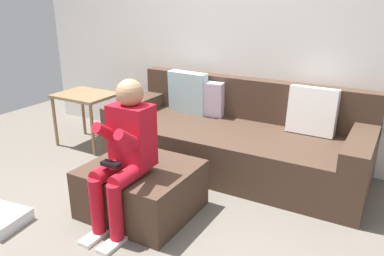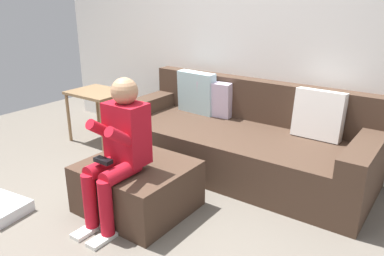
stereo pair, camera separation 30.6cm
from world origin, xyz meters
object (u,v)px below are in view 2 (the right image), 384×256
(couch_sectional, at_px, (240,141))
(ottoman, at_px, (137,186))
(side_table, at_px, (98,99))
(person_seated, at_px, (119,145))

(couch_sectional, height_order, ottoman, couch_sectional)
(ottoman, bearing_deg, side_table, 148.39)
(ottoman, relative_size, person_seated, 0.74)
(ottoman, height_order, side_table, side_table)
(person_seated, xyz_separation_m, side_table, (-1.42, 1.05, -0.10))
(ottoman, distance_m, side_table, 1.68)
(person_seated, relative_size, side_table, 1.74)
(couch_sectional, xyz_separation_m, person_seated, (-0.30, -1.31, 0.32))
(person_seated, bearing_deg, couch_sectional, 77.30)
(person_seated, bearing_deg, side_table, 143.65)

